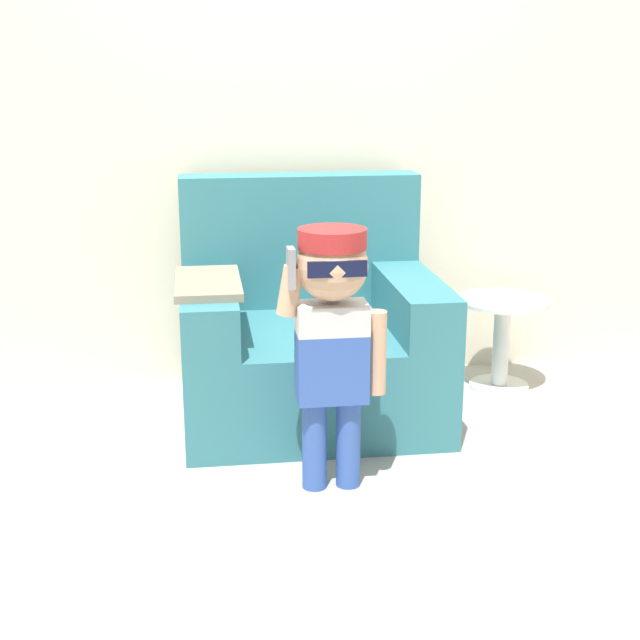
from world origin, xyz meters
The scene contains 5 objects.
ground_plane centered at (0.00, 0.00, 0.00)m, with size 10.00×10.00×0.00m, color #ADA89E.
wall_back centered at (0.00, 0.71, 1.30)m, with size 10.00×0.05×2.60m.
armchair centered at (-0.03, 0.22, 0.33)m, with size 1.04×0.90×0.95m.
person_child centered at (-0.04, -0.50, 0.60)m, with size 0.37×0.28×0.90m.
side_table centered at (0.85, 0.35, 0.25)m, with size 0.41×0.41×0.41m.
Camera 1 is at (-0.46, -3.27, 1.40)m, focal length 50.00 mm.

